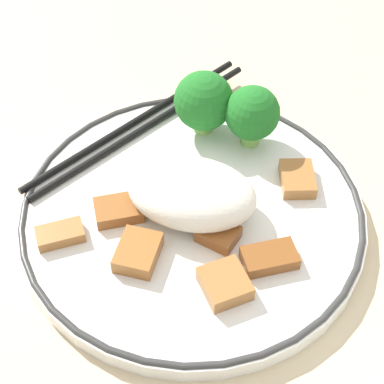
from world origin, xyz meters
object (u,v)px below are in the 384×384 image
at_px(broccoli_back_left, 252,114).
at_px(broccoli_back_center, 204,101).
at_px(plate, 192,214).
at_px(chopsticks, 139,125).

xyz_separation_m(broccoli_back_left, broccoli_back_center, (0.04, -0.01, 0.00)).
height_order(plate, broccoli_back_center, broccoli_back_center).
bearing_deg(chopsticks, broccoli_back_left, -176.98).
distance_m(plate, chopsticks, 0.10).
height_order(broccoli_back_left, chopsticks, broccoli_back_left).
relative_size(broccoli_back_left, broccoli_back_center, 0.96).
distance_m(plate, broccoli_back_center, 0.09).
xyz_separation_m(broccoli_back_center, chopsticks, (0.05, 0.01, -0.03)).
bearing_deg(broccoli_back_left, broccoli_back_center, -7.82).
relative_size(plate, broccoli_back_left, 4.86).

